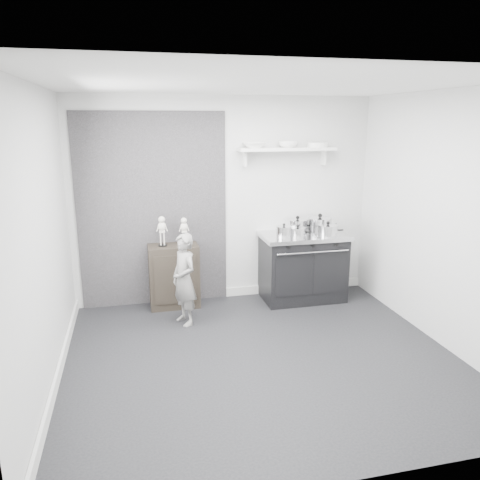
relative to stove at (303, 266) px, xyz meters
name	(u,v)px	position (x,y,z in m)	size (l,w,h in m)	color
ground	(261,357)	(-1.00, -1.48, -0.46)	(4.00, 4.00, 0.00)	black
room_shell	(250,199)	(-1.09, -1.33, 1.18)	(4.02, 3.62, 2.71)	beige
wall_shelf	(287,150)	(-0.20, 0.20, 1.55)	(1.30, 0.26, 0.24)	white
stove	(303,266)	(0.00, 0.00, 0.00)	(1.14, 0.71, 0.92)	black
side_cabinet	(174,276)	(-1.73, 0.13, -0.05)	(0.64, 0.37, 0.83)	black
child	(184,279)	(-1.66, -0.45, 0.09)	(0.41, 0.27, 1.11)	slate
pot_front_left	(284,232)	(-0.32, -0.11, 0.53)	(0.29, 0.21, 0.18)	silver
pot_back_left	(297,225)	(-0.04, 0.13, 0.54)	(0.37, 0.28, 0.22)	silver
pot_back_right	(320,224)	(0.27, 0.10, 0.55)	(0.41, 0.32, 0.24)	silver
pot_front_right	(328,230)	(0.27, -0.17, 0.53)	(0.35, 0.27, 0.19)	silver
pot_front_center	(298,232)	(-0.13, -0.13, 0.52)	(0.29, 0.21, 0.16)	silver
skeleton_full	(162,229)	(-1.86, 0.13, 0.59)	(0.12, 0.08, 0.44)	beige
skeleton_torso	(184,229)	(-1.58, 0.13, 0.57)	(0.11, 0.07, 0.41)	beige
bowl_large	(254,145)	(-0.65, 0.19, 1.61)	(0.29, 0.29, 0.07)	white
bowl_small	(288,144)	(-0.18, 0.19, 1.62)	(0.26, 0.26, 0.08)	white
plate_stack	(318,145)	(0.23, 0.19, 1.61)	(0.27, 0.27, 0.06)	white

